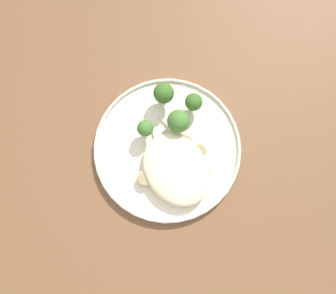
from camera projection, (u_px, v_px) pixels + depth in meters
name	position (u px, v px, depth m)	size (l,w,h in m)	color
ground	(163.00, 178.00, 1.44)	(6.00, 6.00, 0.00)	#47423D
wooden_dining_table	(160.00, 144.00, 0.79)	(1.40, 1.00, 0.74)	brown
dinner_plate	(168.00, 148.00, 0.70)	(0.29, 0.29, 0.02)	beige
noodle_bed	(176.00, 169.00, 0.67)	(0.15, 0.12, 0.03)	beige
seared_scallop_left_edge	(199.00, 152.00, 0.68)	(0.03, 0.03, 0.01)	#DBB77A
seared_scallop_on_noodles	(156.00, 159.00, 0.68)	(0.03, 0.03, 0.02)	beige
seared_scallop_center_golden	(185.00, 144.00, 0.69)	(0.03, 0.03, 0.02)	#E5C689
seared_scallop_right_edge	(202.00, 172.00, 0.68)	(0.03, 0.03, 0.02)	#DBB77A
seared_scallop_tilted_round	(192.00, 164.00, 0.68)	(0.03, 0.03, 0.01)	beige
seared_scallop_half_hidden	(183.00, 184.00, 0.67)	(0.02, 0.02, 0.01)	#E5C689
seared_scallop_tiny_bay	(145.00, 178.00, 0.67)	(0.03, 0.03, 0.01)	#E5C689
broccoli_floret_small_sprig	(178.00, 121.00, 0.67)	(0.04, 0.04, 0.06)	#89A356
broccoli_floret_tall_stalk	(164.00, 93.00, 0.68)	(0.04, 0.04, 0.06)	#89A356
broccoli_floret_near_rim	(145.00, 128.00, 0.67)	(0.03, 0.03, 0.05)	#89A356
broccoli_floret_right_tilted	(194.00, 102.00, 0.68)	(0.03, 0.03, 0.05)	#7A994C
onion_sliver_pale_crescent	(165.00, 122.00, 0.70)	(0.04, 0.01, 0.00)	silver
onion_sliver_curled_piece	(156.00, 142.00, 0.69)	(0.05, 0.01, 0.00)	silver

